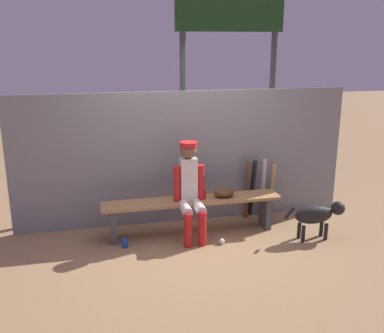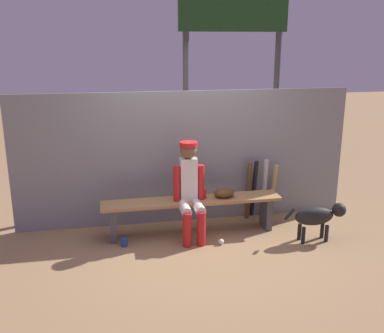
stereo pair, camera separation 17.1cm
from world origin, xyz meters
name	(u,v)px [view 1 (the left image)]	position (x,y,z in m)	size (l,w,h in m)	color
ground_plane	(192,233)	(0.00, 0.00, 0.00)	(30.00, 30.00, 0.00)	#9E7A51
chainlink_fence	(185,158)	(0.00, 0.47, 0.93)	(4.70, 0.03, 1.86)	gray
dugout_bench	(192,207)	(0.00, 0.00, 0.37)	(2.39, 0.36, 0.48)	#AD7F4C
player_seated	(190,187)	(-0.05, -0.11, 0.69)	(0.41, 0.55, 1.27)	silver
baseball_glove	(224,193)	(0.44, 0.00, 0.54)	(0.28, 0.20, 0.12)	#593819
bat_wood_dark	(247,190)	(0.89, 0.34, 0.43)	(0.06, 0.06, 0.86)	brown
bat_aluminum_black	(252,188)	(0.99, 0.38, 0.44)	(0.06, 0.06, 0.88)	black
bat_aluminum_silver	(263,188)	(1.13, 0.34, 0.45)	(0.06, 0.06, 0.89)	#B7B7BC
bat_wood_tan	(271,189)	(1.28, 0.39, 0.40)	(0.06, 0.06, 0.80)	tan
baseball	(222,241)	(0.30, -0.42, 0.04)	(0.07, 0.07, 0.07)	white
cup_on_ground	(125,243)	(-0.92, -0.23, 0.06)	(0.08, 0.08, 0.11)	#1E47AD
cup_on_bench	(203,194)	(0.15, 0.01, 0.54)	(0.08, 0.08, 0.11)	red
scoreboard	(233,34)	(1.05, 1.65, 2.60)	(2.04, 0.27, 3.74)	#3F3F42
dog	(318,215)	(1.55, -0.53, 0.34)	(0.84, 0.20, 0.49)	black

